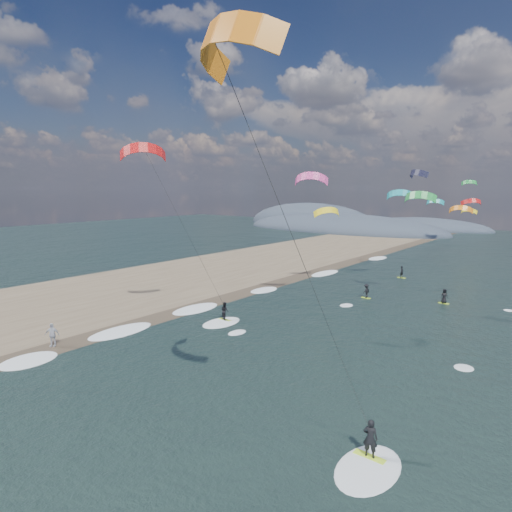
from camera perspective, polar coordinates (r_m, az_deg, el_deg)
The scene contains 10 objects.
ground at distance 27.99m, azimuth -14.68°, elevation -17.63°, with size 260.00×260.00×0.00m, color black.
sand_strip at distance 52.26m, azimuth -21.59°, elevation -5.37°, with size 26.00×240.00×0.00m, color brown.
wet_sand_strip at distance 42.53m, azimuth -13.48°, elevation -8.20°, with size 3.00×240.00×0.00m, color #382D23.
coastal_hills at distance 139.28m, azimuth 10.83°, elevation 3.75°, with size 80.00×41.00×15.00m.
kitesurfer_near_a at distance 16.49m, azimuth -1.31°, elevation 16.73°, with size 8.07×9.09×18.73m.
kitesurfer_near_b at distance 38.17m, azimuth -11.41°, elevation 6.76°, with size 6.86×9.31×16.67m.
far_kitesurfers at distance 53.03m, azimuth 18.29°, elevation -4.07°, with size 9.63×14.48×1.67m.
bg_kite_field at distance 71.07m, azimuth 22.04°, elevation 7.47°, with size 14.48×68.25×7.75m.
shoreline_surf at distance 44.59m, azimuth -7.66°, elevation -7.23°, with size 2.40×79.40×0.11m.
beach_walker at distance 37.99m, azimuth -25.55°, elevation -9.46°, with size 1.12×0.46×1.90m, color #BABAC5.
Camera 1 is at (20.44, -14.54, 12.42)m, focal length 30.00 mm.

